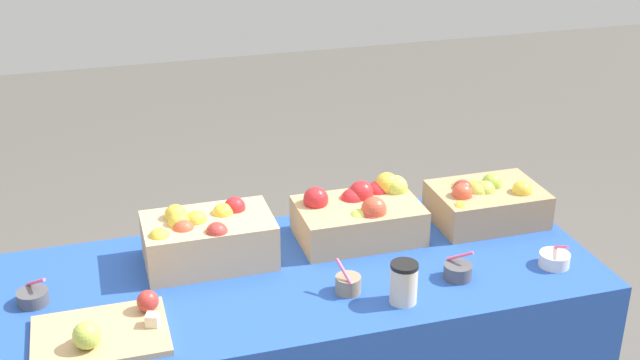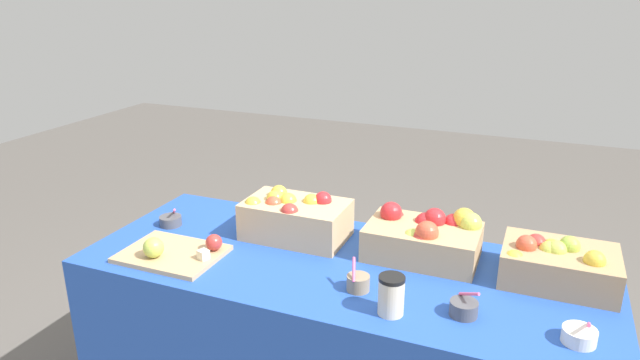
% 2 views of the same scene
% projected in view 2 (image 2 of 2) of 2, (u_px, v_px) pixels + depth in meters
% --- Properties ---
extents(table, '(1.90, 0.76, 0.74)m').
position_uv_depth(table, '(340.00, 348.00, 2.19)').
color(table, '#234CAD').
rests_on(table, ground_plane).
extents(apple_crate_left, '(0.37, 0.27, 0.16)m').
position_uv_depth(apple_crate_left, '(557.00, 263.00, 1.91)').
color(apple_crate_left, tan).
rests_on(apple_crate_left, table).
extents(apple_crate_middle, '(0.41, 0.26, 0.18)m').
position_uv_depth(apple_crate_middle, '(425.00, 236.00, 2.09)').
color(apple_crate_middle, tan).
rests_on(apple_crate_middle, table).
extents(apple_crate_right, '(0.40, 0.25, 0.19)m').
position_uv_depth(apple_crate_right, '(295.00, 217.00, 2.25)').
color(apple_crate_right, tan).
rests_on(apple_crate_right, table).
extents(cutting_board_front, '(0.36, 0.27, 0.09)m').
position_uv_depth(cutting_board_front, '(173.00, 252.00, 2.10)').
color(cutting_board_front, tan).
rests_on(cutting_board_front, table).
extents(sample_bowl_near, '(0.09, 0.09, 0.09)m').
position_uv_depth(sample_bowl_near, '(464.00, 308.00, 1.73)').
color(sample_bowl_near, '#4C4C51').
rests_on(sample_bowl_near, table).
extents(sample_bowl_mid, '(0.09, 0.09, 0.09)m').
position_uv_depth(sample_bowl_mid, '(171.00, 221.00, 2.37)').
color(sample_bowl_mid, '#4C4C51').
rests_on(sample_bowl_mid, table).
extents(sample_bowl_far, '(0.08, 0.08, 0.11)m').
position_uv_depth(sample_bowl_far, '(358.00, 282.00, 1.87)').
color(sample_bowl_far, gray).
rests_on(sample_bowl_far, table).
extents(sample_bowl_extra, '(0.10, 0.10, 0.09)m').
position_uv_depth(sample_bowl_extra, '(579.00, 336.00, 1.60)').
color(sample_bowl_extra, silver).
rests_on(sample_bowl_extra, table).
extents(coffee_cup, '(0.08, 0.08, 0.13)m').
position_uv_depth(coffee_cup, '(391.00, 295.00, 1.73)').
color(coffee_cup, beige).
rests_on(coffee_cup, table).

